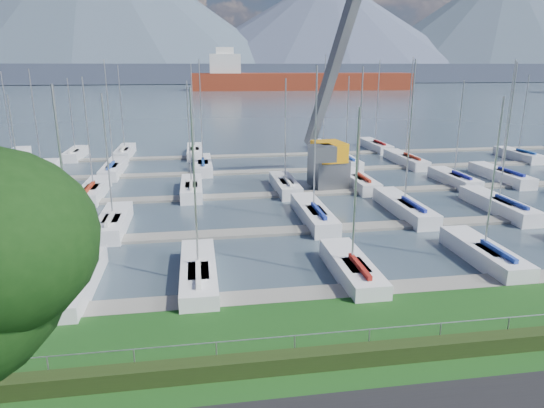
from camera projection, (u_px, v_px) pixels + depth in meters
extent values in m
cube|color=#3C4C58|center=(202.00, 87.00, 266.00)|extent=(800.00, 540.00, 0.20)
cube|color=#213011|center=(322.00, 359.00, 18.54)|extent=(80.00, 0.70, 0.70)
cylinder|color=#9B9EA3|center=(320.00, 334.00, 18.69)|extent=(80.00, 0.04, 0.04)
cube|color=#3C4457|center=(200.00, 73.00, 330.70)|extent=(900.00, 80.00, 12.00)
cone|color=#414F60|center=(91.00, 2.00, 371.03)|extent=(340.00, 340.00, 115.00)
cone|color=#475068|center=(327.00, 27.00, 412.94)|extent=(300.00, 300.00, 85.00)
cone|color=#3F4D5D|center=(504.00, 21.00, 445.65)|extent=(320.00, 320.00, 100.00)
cube|color=gray|center=(290.00, 296.00, 24.78)|extent=(90.00, 1.60, 0.25)
cube|color=gray|center=(263.00, 232.00, 34.27)|extent=(90.00, 1.60, 0.25)
cube|color=slate|center=(248.00, 196.00, 43.77)|extent=(90.00, 1.60, 0.25)
cube|color=gray|center=(238.00, 173.00, 53.26)|extent=(90.00, 1.60, 0.25)
cube|color=slate|center=(231.00, 156.00, 62.76)|extent=(90.00, 1.60, 0.25)
cube|color=slate|center=(328.00, 173.00, 46.50)|extent=(3.53, 3.53, 2.60)
cube|color=orange|center=(329.00, 151.00, 45.92)|extent=(2.96, 3.67, 1.80)
cube|color=#585A5F|center=(337.00, 53.00, 47.97)|extent=(4.12, 11.04, 19.89)
cube|color=slate|center=(322.00, 153.00, 43.78)|extent=(2.23, 2.41, 1.40)
cube|color=maroon|center=(302.00, 84.00, 230.92)|extent=(104.42, 23.18, 10.00)
cube|color=silver|center=(225.00, 68.00, 225.18)|extent=(14.68, 14.68, 12.00)
cube|color=silver|center=(225.00, 52.00, 223.25)|extent=(8.39, 8.39, 4.00)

